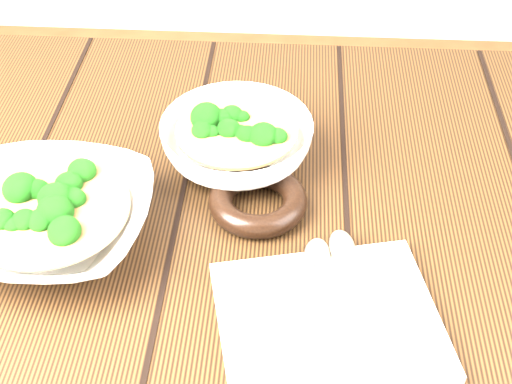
% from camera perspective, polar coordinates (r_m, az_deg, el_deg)
% --- Properties ---
extents(table, '(1.20, 0.80, 0.75)m').
position_cam_1_polar(table, '(0.94, -4.46, -7.07)').
color(table, '#382310').
rests_on(table, ground).
extents(soup_bowl_front, '(0.24, 0.24, 0.07)m').
position_cam_1_polar(soup_bowl_front, '(0.83, -16.08, -2.08)').
color(soup_bowl_front, silver).
rests_on(soup_bowl_front, table).
extents(soup_bowl_back, '(0.24, 0.24, 0.07)m').
position_cam_1_polar(soup_bowl_back, '(0.90, -1.54, 4.08)').
color(soup_bowl_back, silver).
rests_on(soup_bowl_back, table).
extents(trivet, '(0.15, 0.15, 0.03)m').
position_cam_1_polar(trivet, '(0.84, 0.15, -0.68)').
color(trivet, black).
rests_on(trivet, table).
extents(napkin, '(0.26, 0.23, 0.01)m').
position_cam_1_polar(napkin, '(0.74, 5.80, -10.16)').
color(napkin, beige).
rests_on(napkin, table).
extents(spoon_left, '(0.03, 0.18, 0.01)m').
position_cam_1_polar(spoon_left, '(0.76, 4.80, -7.06)').
color(spoon_left, '#B1AA9C').
rests_on(spoon_left, napkin).
extents(spoon_right, '(0.04, 0.18, 0.01)m').
position_cam_1_polar(spoon_right, '(0.77, 7.26, -6.31)').
color(spoon_right, '#B1AA9C').
rests_on(spoon_right, napkin).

